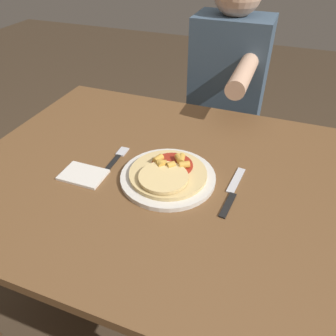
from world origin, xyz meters
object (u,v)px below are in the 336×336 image
dining_table (158,197)px  person_diner (227,91)px  knife (232,192)px  plate (168,177)px  pizza (168,173)px  fork (115,160)px

dining_table → person_diner: person_diner is taller
knife → plate: bearing=-177.9°
pizza → knife: bearing=3.1°
plate → fork: (-0.19, 0.02, -0.00)m
knife → pizza: bearing=-176.9°
plate → pizza: 0.02m
pizza → plate: bearing=86.0°
knife → person_diner: size_ratio=0.18×
pizza → fork: size_ratio=1.27×
dining_table → fork: (-0.14, -0.00, 0.11)m
dining_table → knife: bearing=-4.5°
plate → knife: size_ratio=1.24×
pizza → knife: pizza is taller
plate → fork: plate is taller
dining_table → pizza: pizza is taller
knife → dining_table: bearing=175.5°
plate → knife: (0.19, 0.01, -0.00)m
fork → person_diner: 0.76m
plate → pizza: bearing=-94.0°
dining_table → plate: plate is taller
pizza → person_diner: size_ratio=0.18×
dining_table → fork: size_ratio=6.51×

